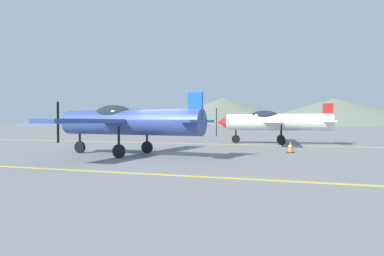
# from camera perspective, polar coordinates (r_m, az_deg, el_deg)

# --- Properties ---
(ground_plane) EXTENTS (400.00, 400.00, 0.00)m
(ground_plane) POSITION_cam_1_polar(r_m,az_deg,el_deg) (15.46, -5.04, -4.88)
(ground_plane) COLOR slate
(apron_line_near) EXTENTS (80.00, 0.16, 0.01)m
(apron_line_near) POSITION_cam_1_polar(r_m,az_deg,el_deg) (11.08, -14.95, -7.28)
(apron_line_near) COLOR yellow
(apron_line_near) RESTS_ON ground_plane
(apron_line_far) EXTENTS (80.00, 0.16, 0.01)m
(apron_line_far) POSITION_cam_1_polar(r_m,az_deg,el_deg) (23.84, 3.11, -2.75)
(apron_line_far) COLOR yellow
(apron_line_far) RESTS_ON ground_plane
(airplane_near) EXTENTS (8.39, 9.64, 2.88)m
(airplane_near) POSITION_cam_1_polar(r_m,az_deg,el_deg) (16.17, -11.59, 1.13)
(airplane_near) COLOR #33478C
(airplane_near) RESTS_ON ground_plane
(airplane_mid) EXTENTS (8.36, 9.62, 2.88)m
(airplane_mid) POSITION_cam_1_polar(r_m,az_deg,el_deg) (24.69, 13.86, 1.11)
(airplane_mid) COLOR white
(airplane_mid) RESTS_ON ground_plane
(traffic_cone_front) EXTENTS (0.36, 0.36, 0.59)m
(traffic_cone_front) POSITION_cam_1_polar(r_m,az_deg,el_deg) (17.95, 16.60, -3.17)
(traffic_cone_front) COLOR black
(traffic_cone_front) RESTS_ON ground_plane
(hill_left) EXTENTS (83.34, 83.34, 8.90)m
(hill_left) POSITION_cam_1_polar(r_m,az_deg,el_deg) (145.49, -12.12, 2.22)
(hill_left) COLOR slate
(hill_left) RESTS_ON ground_plane
(hill_centerleft) EXTENTS (83.96, 83.96, 13.53)m
(hill_centerleft) POSITION_cam_1_polar(r_m,az_deg,el_deg) (167.69, 5.52, 2.88)
(hill_centerleft) COLOR slate
(hill_centerleft) RESTS_ON ground_plane
(hill_centerright) EXTENTS (87.28, 87.28, 12.01)m
(hill_centerright) POSITION_cam_1_polar(r_m,az_deg,el_deg) (162.55, 23.37, 2.58)
(hill_centerright) COLOR slate
(hill_centerright) RESTS_ON ground_plane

